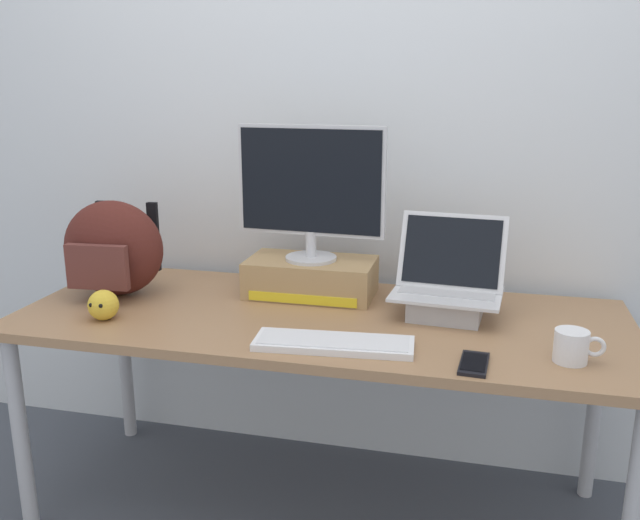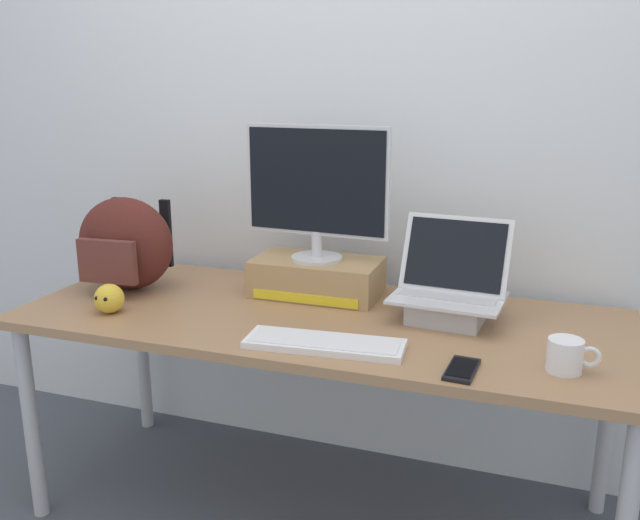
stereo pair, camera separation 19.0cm
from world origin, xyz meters
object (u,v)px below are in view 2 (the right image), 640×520
at_px(external_keyboard, 325,343).
at_px(cell_phone, 462,369).
at_px(desktop_monitor, 316,189).
at_px(open_laptop, 449,299).
at_px(messenger_backpack, 125,244).
at_px(plush_toy, 109,299).
at_px(toner_box_yellow, 317,277).
at_px(coffee_mug, 566,356).

bearing_deg(external_keyboard, cell_phone, -10.27).
distance_m(desktop_monitor, open_laptop, 0.57).
distance_m(external_keyboard, messenger_backpack, 0.90).
relative_size(desktop_monitor, open_laptop, 1.44).
height_order(desktop_monitor, plush_toy, desktop_monitor).
bearing_deg(desktop_monitor, open_laptop, -8.97).
bearing_deg(messenger_backpack, open_laptop, -1.60).
xyz_separation_m(toner_box_yellow, desktop_monitor, (-0.00, -0.00, 0.31)).
height_order(open_laptop, messenger_backpack, messenger_backpack).
height_order(coffee_mug, plush_toy, plush_toy).
bearing_deg(desktop_monitor, toner_box_yellow, 88.86).
xyz_separation_m(desktop_monitor, open_laptop, (0.47, -0.10, -0.30)).
distance_m(coffee_mug, cell_phone, 0.27).
bearing_deg(plush_toy, coffee_mug, 0.13).
bearing_deg(desktop_monitor, coffee_mug, -22.61).
distance_m(toner_box_yellow, plush_toy, 0.69).
relative_size(desktop_monitor, coffee_mug, 3.86).
bearing_deg(messenger_backpack, cell_phone, -19.19).
relative_size(desktop_monitor, plush_toy, 5.35).
bearing_deg(messenger_backpack, desktop_monitor, 8.99).
distance_m(toner_box_yellow, cell_phone, 0.74).
height_order(toner_box_yellow, coffee_mug, toner_box_yellow).
distance_m(desktop_monitor, external_keyboard, 0.60).
distance_m(messenger_backpack, plush_toy, 0.28).
bearing_deg(toner_box_yellow, open_laptop, -12.26).
bearing_deg(toner_box_yellow, plush_toy, -144.84).
xyz_separation_m(coffee_mug, cell_phone, (-0.25, -0.09, -0.04)).
relative_size(external_keyboard, plush_toy, 4.80).
xyz_separation_m(desktop_monitor, coffee_mug, (0.81, -0.39, -0.33)).
relative_size(toner_box_yellow, coffee_mug, 3.31).
distance_m(desktop_monitor, coffee_mug, 0.96).
height_order(toner_box_yellow, plush_toy, toner_box_yellow).
bearing_deg(toner_box_yellow, messenger_backpack, -166.43).
bearing_deg(plush_toy, toner_box_yellow, 35.16).
relative_size(open_laptop, external_keyboard, 0.78).
height_order(desktop_monitor, external_keyboard, desktop_monitor).
bearing_deg(plush_toy, cell_phone, -4.20).
relative_size(open_laptop, cell_phone, 2.26).
distance_m(toner_box_yellow, messenger_backpack, 0.68).
relative_size(desktop_monitor, external_keyboard, 1.11).
distance_m(open_laptop, plush_toy, 1.07).
distance_m(desktop_monitor, plush_toy, 0.76).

